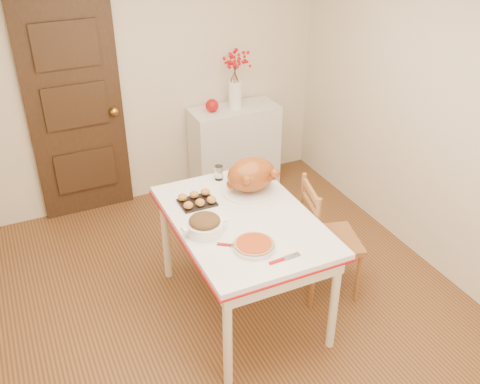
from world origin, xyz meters
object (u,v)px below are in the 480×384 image
chair_oak (331,238)px  sideboard (235,148)px  turkey_platter (251,176)px  kitchen_table (243,265)px  pumpkin_pie (254,245)px

chair_oak → sideboard: bearing=13.8°
turkey_platter → sideboard: bearing=78.4°
kitchen_table → turkey_platter: size_ratio=3.22×
kitchen_table → chair_oak: bearing=-5.6°
sideboard → kitchen_table: bearing=-112.6°
turkey_platter → pumpkin_pie: bearing=-106.1°
sideboard → pumpkin_pie: pumpkin_pie is taller
sideboard → kitchen_table: size_ratio=0.64×
kitchen_table → chair_oak: chair_oak is taller
chair_oak → pumpkin_pie: (-0.80, -0.29, 0.37)m
pumpkin_pie → turkey_platter: bearing=65.6°
sideboard → kitchen_table: sideboard is taller
pumpkin_pie → sideboard: bearing=68.7°
turkey_platter → kitchen_table: bearing=-116.7°
kitchen_table → pumpkin_pie: size_ratio=5.15×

